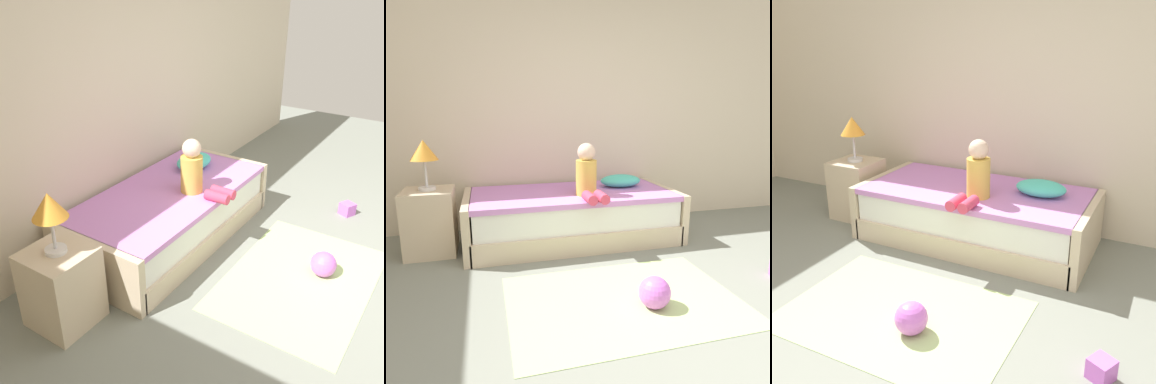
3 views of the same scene
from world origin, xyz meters
The scene contains 9 objects.
ground_plane centered at (0.00, 0.00, 0.00)m, with size 9.20×9.20×0.00m, color gray.
wall_rear centered at (0.00, 2.60, 1.45)m, with size 7.20×0.10×2.90m, color beige.
bed centered at (-0.29, 2.00, 0.25)m, with size 2.11×1.00×0.50m.
nightstand centered at (-1.64, 1.97, 0.30)m, with size 0.44×0.44×0.60m, color beige.
table_lamp centered at (-1.64, 1.97, 0.94)m, with size 0.24×0.24×0.45m.
child_figure centered at (-0.19, 1.77, 0.70)m, with size 0.20×0.51×0.50m.
pillow centered at (0.28, 2.10, 0.56)m, with size 0.44×0.30×0.13m, color #4CCCBC.
toy_ball centered at (-0.08, 0.57, 0.11)m, with size 0.22×0.22×0.22m, color #CC66D8.
area_rug centered at (-0.24, 0.70, 0.00)m, with size 1.60×1.10×0.01m, color #B2D189.
Camera 2 is at (-1.12, -1.35, 1.28)m, focal length 32.62 mm.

